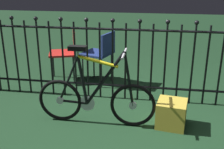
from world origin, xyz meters
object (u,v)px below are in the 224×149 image
at_px(chair_navy, 101,51).
at_px(display_crate, 171,114).
at_px(bicycle, 95,97).
at_px(chair_red, 67,50).

relative_size(chair_navy, display_crate, 2.56).
height_order(bicycle, display_crate, bicycle).
bearing_deg(chair_red, chair_navy, -8.04).
distance_m(chair_red, chair_navy, 0.58).
height_order(chair_navy, display_crate, chair_navy).
xyz_separation_m(chair_navy, display_crate, (1.05, -1.19, -0.37)).
relative_size(bicycle, chair_navy, 1.67).
height_order(bicycle, chair_navy, bicycle).
bearing_deg(chair_navy, display_crate, -48.60).
distance_m(bicycle, display_crate, 0.89).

